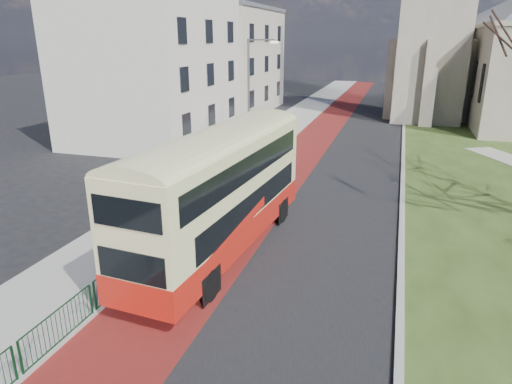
% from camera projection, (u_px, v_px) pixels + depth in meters
% --- Properties ---
extents(ground, '(160.00, 160.00, 0.00)m').
position_uv_depth(ground, '(209.00, 295.00, 15.22)').
color(ground, black).
rests_on(ground, ground).
extents(road_carriageway, '(9.00, 120.00, 0.01)m').
position_uv_depth(road_carriageway, '(336.00, 157.00, 32.88)').
color(road_carriageway, black).
rests_on(road_carriageway, ground).
extents(bus_lane, '(3.40, 120.00, 0.01)m').
position_uv_depth(bus_lane, '(300.00, 154.00, 33.64)').
color(bus_lane, '#591414').
rests_on(bus_lane, ground).
extents(pavement_west, '(4.00, 120.00, 0.12)m').
position_uv_depth(pavement_west, '(251.00, 150.00, 34.69)').
color(pavement_west, gray).
rests_on(pavement_west, ground).
extents(kerb_west, '(0.25, 120.00, 0.13)m').
position_uv_depth(kerb_west, '(276.00, 152.00, 34.12)').
color(kerb_west, '#999993').
rests_on(kerb_west, ground).
extents(kerb_east, '(0.25, 80.00, 0.13)m').
position_uv_depth(kerb_east, '(403.00, 154.00, 33.37)').
color(kerb_east, '#999993').
rests_on(kerb_east, ground).
extents(pedestrian_railing, '(0.07, 24.00, 1.12)m').
position_uv_depth(pedestrian_railing, '(181.00, 225.00, 19.49)').
color(pedestrian_railing, '#0C3618').
rests_on(pedestrian_railing, ground).
extents(street_block_near, '(10.30, 14.30, 13.00)m').
position_uv_depth(street_block_near, '(153.00, 59.00, 36.96)').
color(street_block_near, beige).
rests_on(street_block_near, ground).
extents(street_block_far, '(10.30, 16.30, 11.50)m').
position_uv_depth(street_block_far, '(224.00, 60.00, 51.66)').
color(street_block_far, beige).
rests_on(street_block_far, ground).
extents(streetlamp, '(2.13, 0.18, 8.00)m').
position_uv_depth(streetlamp, '(251.00, 92.00, 31.24)').
color(streetlamp, gray).
rests_on(streetlamp, pavement_west).
extents(bus, '(3.53, 11.50, 4.74)m').
position_uv_depth(bus, '(220.00, 187.00, 17.53)').
color(bus, '#B21910').
rests_on(bus, ground).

